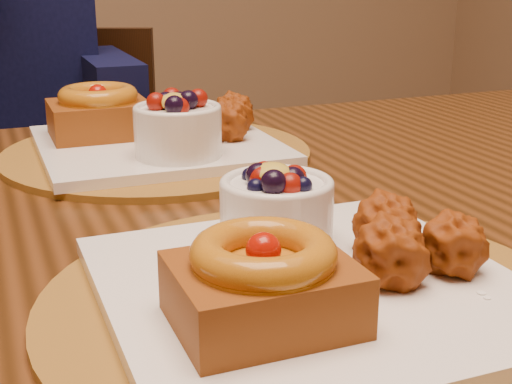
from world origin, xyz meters
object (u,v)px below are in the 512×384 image
Objects in this scene: place_setting_far at (155,134)px; dining_table at (214,283)px; place_setting_near at (305,273)px; chair_far at (53,220)px.

dining_table is at bearing -89.02° from place_setting_far.
place_setting_near is 0.43m from place_setting_far.
place_setting_near is 1.09m from chair_far.
dining_table is at bearing 89.30° from place_setting_near.
place_setting_near is at bearing -89.86° from place_setting_far.
dining_table is 0.24m from place_setting_near.
place_setting_near is 0.44× the size of chair_far.
place_setting_near is at bearing -90.70° from dining_table.
place_setting_far is (-0.00, 0.43, 0.00)m from place_setting_near.
chair_far reaches higher than place_setting_near.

